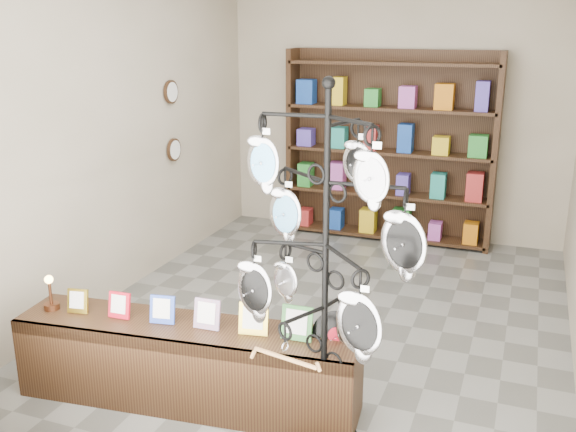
# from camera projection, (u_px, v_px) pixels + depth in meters

# --- Properties ---
(ground) EXTENTS (5.00, 5.00, 0.00)m
(ground) POSITION_uv_depth(u_px,v_px,m) (328.00, 313.00, 5.69)
(ground) COLOR slate
(ground) RESTS_ON ground
(room_envelope) EXTENTS (5.00, 5.00, 5.00)m
(room_envelope) POSITION_uv_depth(u_px,v_px,m) (332.00, 104.00, 5.16)
(room_envelope) COLOR #B9AA95
(room_envelope) RESTS_ON ground
(display_tree) EXTENTS (1.17, 1.15, 2.20)m
(display_tree) POSITION_uv_depth(u_px,v_px,m) (326.00, 246.00, 3.58)
(display_tree) COLOR black
(display_tree) RESTS_ON ground
(front_shelf) EXTENTS (2.35, 0.72, 0.82)m
(front_shelf) POSITION_uv_depth(u_px,v_px,m) (187.00, 363.00, 4.29)
(front_shelf) COLOR black
(front_shelf) RESTS_ON ground
(back_shelving) EXTENTS (2.42, 0.36, 2.20)m
(back_shelving) POSITION_uv_depth(u_px,v_px,m) (389.00, 153.00, 7.45)
(back_shelving) COLOR black
(back_shelving) RESTS_ON ground
(wall_clocks) EXTENTS (0.03, 0.24, 0.84)m
(wall_clocks) POSITION_uv_depth(u_px,v_px,m) (172.00, 121.00, 6.65)
(wall_clocks) COLOR black
(wall_clocks) RESTS_ON ground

